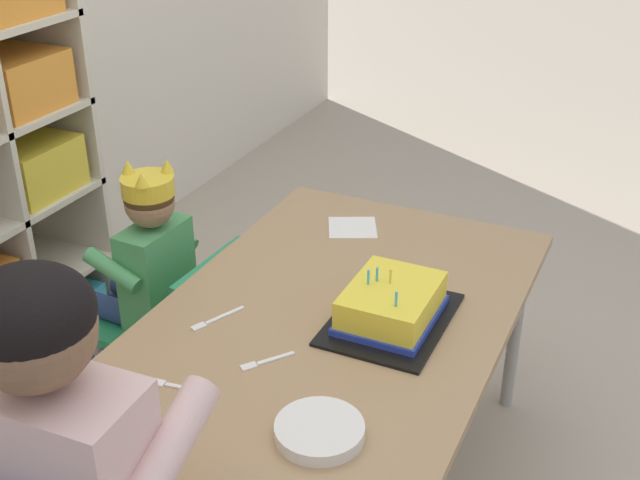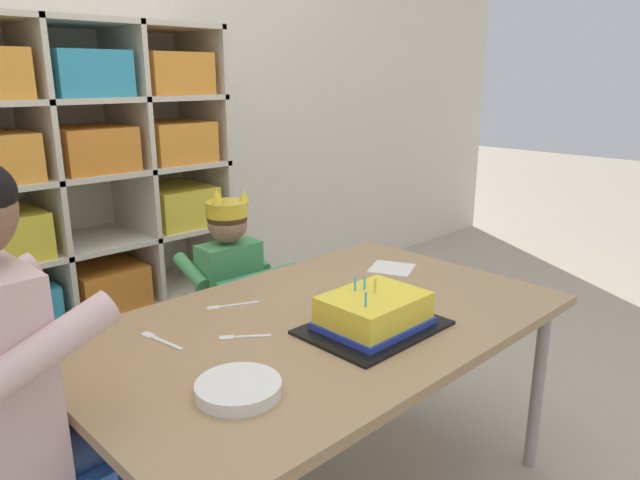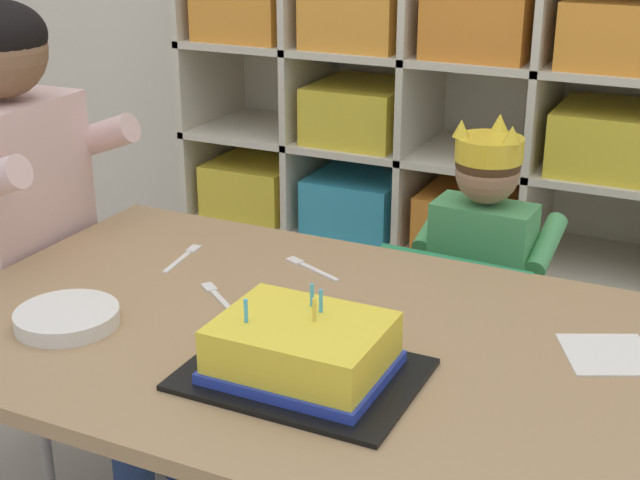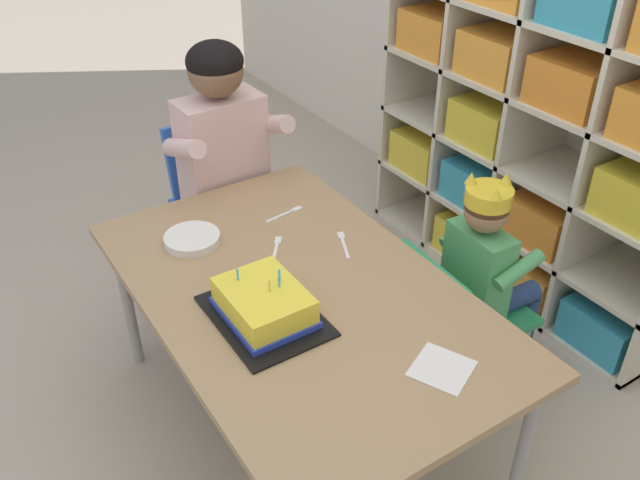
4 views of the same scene
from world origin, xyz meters
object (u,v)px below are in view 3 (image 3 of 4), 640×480
object	(u,v)px
birthday_cake_on_tray	(302,354)
fork_scattered_mid_table	(309,267)
activity_table	(312,354)
fork_near_child_seat	(216,294)
paper_plate_stack	(67,318)
adult_helper_seated	(41,201)
child_with_crown	(488,254)
classroom_chair_adult_side	(9,284)
classroom_chair_blue	(467,336)
fork_by_napkin	(184,257)

from	to	relation	value
birthday_cake_on_tray	fork_scattered_mid_table	world-z (taller)	birthday_cake_on_tray
activity_table	fork_near_child_seat	world-z (taller)	fork_near_child_seat
paper_plate_stack	adult_helper_seated	bearing A→B (deg)	136.40
activity_table	adult_helper_seated	distance (m)	0.71
activity_table	child_with_crown	world-z (taller)	child_with_crown
child_with_crown	classroom_chair_adult_side	xyz separation A→B (m)	(-0.92, -0.48, -0.05)
classroom_chair_blue	classroom_chair_adult_side	distance (m)	1.00
activity_table	fork_by_napkin	distance (m)	0.41
fork_by_napkin	adult_helper_seated	bearing A→B (deg)	-90.65
classroom_chair_adult_side	fork_scattered_mid_table	world-z (taller)	classroom_chair_adult_side
fork_by_napkin	activity_table	bearing A→B (deg)	56.57
classroom_chair_adult_side	fork_by_napkin	xyz separation A→B (m)	(0.43, 0.04, 0.12)
activity_table	adult_helper_seated	world-z (taller)	adult_helper_seated
activity_table	classroom_chair_adult_side	world-z (taller)	classroom_chair_adult_side
child_with_crown	fork_scattered_mid_table	xyz separation A→B (m)	(-0.24, -0.38, 0.07)
activity_table	classroom_chair_blue	world-z (taller)	classroom_chair_blue
classroom_chair_adult_side	paper_plate_stack	world-z (taller)	classroom_chair_adult_side
activity_table	paper_plate_stack	size ratio (longest dim) A/B	7.51
birthday_cake_on_tray	activity_table	bearing A→B (deg)	110.36
fork_near_child_seat	classroom_chair_blue	bearing A→B (deg)	91.49
child_with_crown	adult_helper_seated	xyz separation A→B (m)	(-0.80, -0.48, 0.15)
activity_table	fork_scattered_mid_table	xyz separation A→B (m)	(-0.12, 0.23, 0.04)
paper_plate_stack	fork_by_napkin	world-z (taller)	paper_plate_stack
classroom_chair_adult_side	paper_plate_stack	distance (m)	0.52
child_with_crown	classroom_chair_adult_side	distance (m)	1.04
birthday_cake_on_tray	paper_plate_stack	xyz separation A→B (m)	(-0.43, -0.02, -0.02)
fork_by_napkin	fork_near_child_seat	bearing A→B (deg)	42.91
birthday_cake_on_tray	fork_by_napkin	size ratio (longest dim) A/B	2.38
birthday_cake_on_tray	fork_scattered_mid_table	xyz separation A→B (m)	(-0.17, 0.37, -0.04)
activity_table	classroom_chair_adult_side	size ratio (longest dim) A/B	1.80
child_with_crown	paper_plate_stack	bearing A→B (deg)	59.73
classroom_chair_adult_side	birthday_cake_on_tray	world-z (taller)	classroom_chair_adult_side
birthday_cake_on_tray	fork_scattered_mid_table	bearing A→B (deg)	114.80
child_with_crown	paper_plate_stack	size ratio (longest dim) A/B	4.69
classroom_chair_adult_side	fork_scattered_mid_table	xyz separation A→B (m)	(0.67, 0.10, 0.12)
fork_near_child_seat	fork_by_napkin	xyz separation A→B (m)	(-0.15, 0.12, 0.00)
classroom_chair_adult_side	fork_scattered_mid_table	distance (m)	0.69
activity_table	fork_by_napkin	xyz separation A→B (m)	(-0.37, 0.18, 0.04)
classroom_chair_blue	fork_by_napkin	bearing A→B (deg)	37.62
child_with_crown	birthday_cake_on_tray	bearing A→B (deg)	87.19
classroom_chair_blue	classroom_chair_adult_side	world-z (taller)	classroom_chair_adult_side
classroom_chair_blue	child_with_crown	distance (m)	0.18
classroom_chair_blue	birthday_cake_on_tray	distance (m)	0.70
classroom_chair_blue	fork_near_child_seat	xyz separation A→B (m)	(-0.34, -0.46, 0.22)
child_with_crown	classroom_chair_adult_side	bearing A→B (deg)	30.57
child_with_crown	fork_scattered_mid_table	bearing A→B (deg)	60.17
child_with_crown	fork_near_child_seat	xyz separation A→B (m)	(-0.34, -0.56, 0.07)
child_with_crown	paper_plate_stack	distance (m)	0.92
classroom_chair_adult_side	fork_near_child_seat	distance (m)	0.60
birthday_cake_on_tray	fork_by_napkin	xyz separation A→B (m)	(-0.42, 0.31, -0.04)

